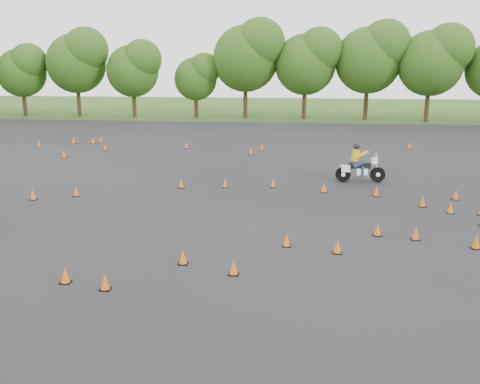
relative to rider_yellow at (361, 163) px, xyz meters
The scene contains 5 objects.
ground 12.74m from the rider_yellow, 115.50° to the right, with size 140.00×140.00×0.00m, color #2D5119.
asphalt_pad 7.80m from the rider_yellow, 135.00° to the right, with size 62.00×62.00×0.00m, color black.
treeline 24.42m from the rider_yellow, 98.03° to the left, with size 86.94×32.37×11.03m.
traffic_cones 8.18m from the rider_yellow, 134.34° to the right, with size 36.49×33.18×0.45m.
rider_yellow is the anchor object (origin of this frame).
Camera 1 is at (2.21, -16.10, 6.32)m, focal length 40.00 mm.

